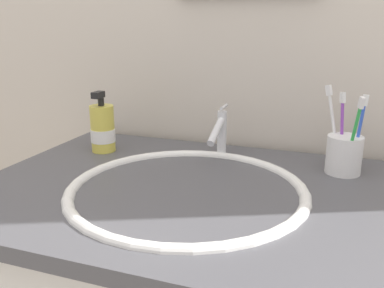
% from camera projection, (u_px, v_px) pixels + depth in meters
% --- Properties ---
extents(tiled_wall_back, '(2.15, 0.04, 2.40)m').
position_uv_depth(tiled_wall_back, '(247.00, 26.00, 1.10)').
color(tiled_wall_back, beige).
rests_on(tiled_wall_back, ground).
extents(sink_basin, '(0.49, 0.49, 0.09)m').
position_uv_depth(sink_basin, '(187.00, 204.00, 0.86)').
color(sink_basin, white).
rests_on(sink_basin, vanity_counter).
extents(faucet, '(0.02, 0.14, 0.13)m').
position_uv_depth(faucet, '(220.00, 131.00, 1.05)').
color(faucet, silver).
rests_on(faucet, sink_basin).
extents(toothbrush_cup, '(0.08, 0.08, 0.09)m').
position_uv_depth(toothbrush_cup, '(344.00, 155.00, 0.93)').
color(toothbrush_cup, white).
rests_on(toothbrush_cup, vanity_counter).
extents(toothbrush_white, '(0.05, 0.04, 0.19)m').
position_uv_depth(toothbrush_white, '(333.00, 122.00, 0.95)').
color(toothbrush_white, white).
rests_on(toothbrush_white, toothbrush_cup).
extents(toothbrush_purple, '(0.02, 0.03, 0.17)m').
position_uv_depth(toothbrush_purple, '(342.00, 126.00, 0.94)').
color(toothbrush_purple, purple).
rests_on(toothbrush_purple, toothbrush_cup).
extents(toothbrush_blue, '(0.02, 0.01, 0.17)m').
position_uv_depth(toothbrush_blue, '(360.00, 129.00, 0.91)').
color(toothbrush_blue, blue).
rests_on(toothbrush_blue, toothbrush_cup).
extents(toothbrush_green, '(0.03, 0.05, 0.18)m').
position_uv_depth(toothbrush_green, '(354.00, 132.00, 0.88)').
color(toothbrush_green, green).
rests_on(toothbrush_green, toothbrush_cup).
extents(soap_dispenser, '(0.06, 0.06, 0.16)m').
position_uv_depth(soap_dispenser, '(103.00, 129.00, 1.09)').
color(soap_dispenser, '#DBCC4C').
rests_on(soap_dispenser, vanity_counter).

